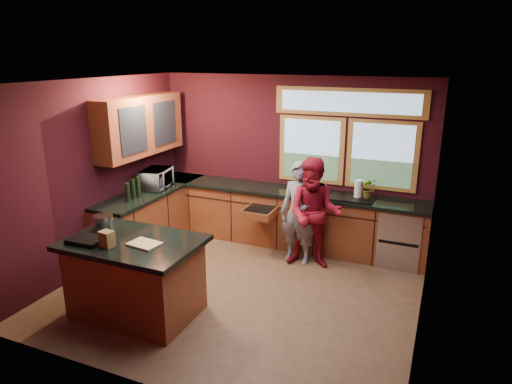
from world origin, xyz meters
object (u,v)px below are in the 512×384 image
Objects in this scene: cutting_board at (144,244)px; stock_pot at (103,222)px; island at (136,277)px; person_red at (314,214)px; person_grey at (299,213)px.

stock_pot reaches higher than cutting_board.
person_red reaches higher than island.
cutting_board is at bearing -115.14° from person_grey.
person_red is (1.58, 2.07, 0.34)m from island.
island is 0.95× the size of person_red.
person_grey is 2.45m from cutting_board.
stock_pot is (-0.75, 0.20, 0.08)m from cutting_board.
stock_pot is at bearing 165.07° from cutting_board.
person_grey is 0.95× the size of person_red.
person_red is at bearing 52.62° from island.
island is at bearing -135.37° from person_red.
cutting_board is (-1.13, -2.17, 0.18)m from person_grey.
person_grey is 0.26m from person_red.
cutting_board is (0.20, -0.05, 0.48)m from island.
person_grey reaches higher than stock_pot.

